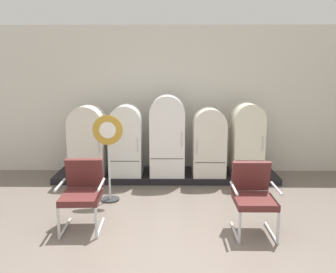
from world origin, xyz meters
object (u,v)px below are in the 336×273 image
(refrigerator_1, at_px, (126,138))
(armchair_left, at_px, (82,190))
(refrigerator_0, at_px, (88,139))
(sign_stand, at_px, (109,157))
(refrigerator_4, at_px, (247,137))
(armchair_right, at_px, (253,194))
(refrigerator_3, at_px, (209,140))
(refrigerator_2, at_px, (167,133))

(refrigerator_1, xyz_separation_m, armchair_left, (-0.37, -2.20, -0.33))
(refrigerator_0, height_order, sign_stand, refrigerator_0)
(refrigerator_4, relative_size, armchair_left, 1.50)
(armchair_left, distance_m, armchair_right, 2.42)
(refrigerator_1, xyz_separation_m, refrigerator_4, (2.43, -0.00, 0.02))
(armchair_left, bearing_deg, refrigerator_0, 100.66)
(refrigerator_3, bearing_deg, sign_stand, -147.78)
(refrigerator_3, bearing_deg, refrigerator_1, 179.70)
(refrigerator_0, relative_size, armchair_left, 1.45)
(refrigerator_0, distance_m, refrigerator_3, 2.44)
(refrigerator_0, height_order, refrigerator_3, refrigerator_0)
(refrigerator_1, height_order, refrigerator_3, refrigerator_1)
(refrigerator_0, height_order, refrigerator_4, refrigerator_4)
(refrigerator_3, height_order, sign_stand, sign_stand)
(armchair_left, height_order, armchair_right, same)
(refrigerator_0, xyz_separation_m, refrigerator_1, (0.78, 0.00, 0.01))
(refrigerator_2, height_order, armchair_right, refrigerator_2)
(refrigerator_4, height_order, armchair_right, refrigerator_4)
(armchair_left, bearing_deg, sign_stand, 78.75)
(refrigerator_0, relative_size, sign_stand, 0.94)
(refrigerator_1, bearing_deg, armchair_right, -48.61)
(armchair_right, bearing_deg, refrigerator_4, 80.62)
(refrigerator_0, distance_m, armchair_right, 3.67)
(refrigerator_0, xyz_separation_m, refrigerator_4, (3.21, 0.00, 0.03))
(refrigerator_1, distance_m, armchair_left, 2.25)
(refrigerator_0, relative_size, refrigerator_4, 0.97)
(refrigerator_1, bearing_deg, refrigerator_0, -179.68)
(refrigerator_3, xyz_separation_m, refrigerator_4, (0.77, 0.01, 0.06))
(armchair_left, height_order, sign_stand, sign_stand)
(armchair_right, bearing_deg, refrigerator_1, 131.39)
(refrigerator_1, height_order, armchair_right, refrigerator_1)
(refrigerator_2, relative_size, armchair_right, 1.66)
(refrigerator_0, bearing_deg, armchair_left, -79.34)
(refrigerator_4, bearing_deg, refrigerator_3, -179.59)
(refrigerator_0, bearing_deg, refrigerator_1, 0.32)
(refrigerator_2, height_order, sign_stand, refrigerator_2)
(armchair_left, bearing_deg, refrigerator_4, 38.10)
(refrigerator_2, relative_size, sign_stand, 1.08)
(refrigerator_4, bearing_deg, refrigerator_2, 179.07)
(armchair_right, distance_m, sign_stand, 2.51)
(refrigerator_2, distance_m, armchair_right, 2.68)
(refrigerator_0, bearing_deg, refrigerator_2, 0.97)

